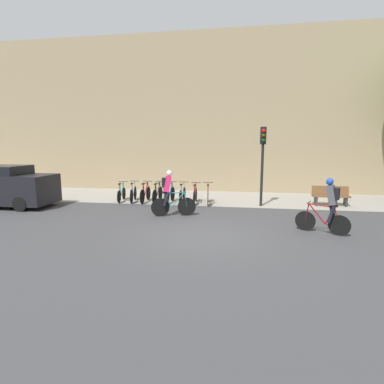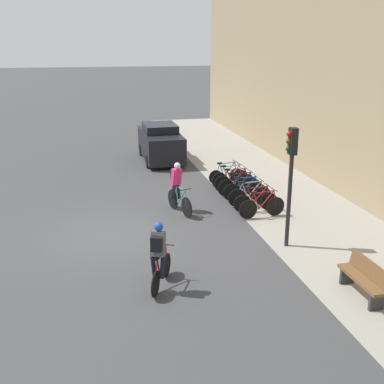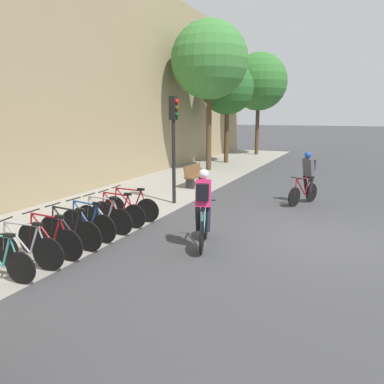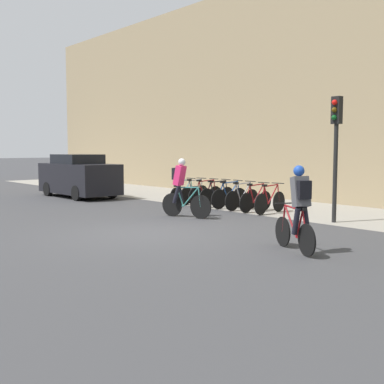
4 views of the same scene
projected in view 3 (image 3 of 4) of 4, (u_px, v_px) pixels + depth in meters
name	position (u px, v px, depth m)	size (l,w,h in m)	color
ground	(322.00, 240.00, 8.95)	(200.00, 200.00, 0.00)	#3D3D3F
kerb_strip	(95.00, 211.00, 11.64)	(44.00, 4.50, 0.01)	gray
building_facade	(21.00, 62.00, 11.73)	(44.00, 0.60, 9.13)	#9E8966
cyclist_pink	(204.00, 207.00, 8.25)	(1.69, 0.63, 1.80)	black
cyclist_grey	(307.00, 176.00, 12.51)	(1.51, 0.76, 1.76)	black
parked_bike_1	(26.00, 249.00, 7.25)	(0.46, 1.66, 0.97)	black
parked_bike_2	(49.00, 239.00, 7.79)	(0.46, 1.71, 0.98)	black
parked_bike_3	(70.00, 231.00, 8.34)	(0.46, 1.74, 0.98)	black
parked_bike_4	(88.00, 224.00, 8.89)	(0.46, 1.67, 0.98)	black
parked_bike_5	(104.00, 218.00, 9.44)	(0.46, 1.68, 0.98)	black
parked_bike_6	(118.00, 212.00, 9.99)	(0.46, 1.66, 0.96)	black
parked_bike_7	(131.00, 207.00, 10.54)	(0.46, 1.71, 0.97)	black
traffic_light_pole	(174.00, 130.00, 12.25)	(0.26, 0.30, 3.54)	black
bench	(195.00, 175.00, 15.71)	(1.60, 0.44, 0.89)	brown
street_tree_0	(210.00, 60.00, 19.24)	(3.99, 3.99, 7.71)	#4C3823
street_tree_1	(227.00, 88.00, 22.65)	(3.21, 3.21, 6.15)	#4C3823
street_tree_2	(259.00, 82.00, 27.31)	(4.14, 4.14, 7.38)	#4C3823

